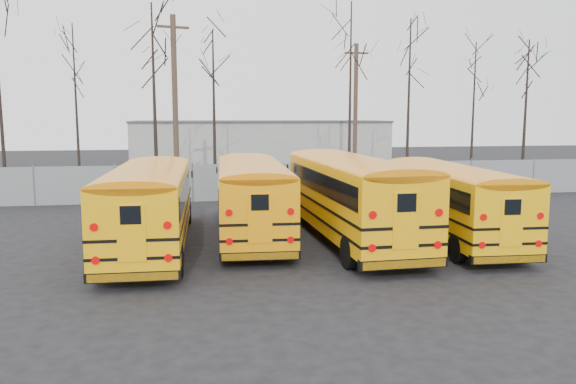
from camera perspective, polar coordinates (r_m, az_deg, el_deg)
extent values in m
plane|color=black|center=(19.20, 2.55, -6.08)|extent=(120.00, 120.00, 0.00)
cube|color=gray|center=(30.69, -2.18, 1.05)|extent=(40.00, 0.04, 2.00)
cube|color=#ABABA6|center=(50.64, -2.90, 4.85)|extent=(22.00, 8.00, 4.00)
cylinder|color=black|center=(16.73, -18.63, -6.88)|extent=(0.30, 0.97, 0.96)
cylinder|color=black|center=(16.47, -11.10, -6.84)|extent=(0.30, 0.97, 0.96)
cylinder|color=black|center=(24.57, -15.25, -2.13)|extent=(0.30, 0.97, 0.96)
cylinder|color=black|center=(24.39, -10.16, -2.05)|extent=(0.30, 0.97, 0.96)
cube|color=#FFAF09|center=(19.39, -13.95, -1.30)|extent=(2.65, 9.03, 2.27)
cube|color=#FFAF09|center=(24.71, -12.69, -0.86)|extent=(2.21, 1.70, 0.96)
cube|color=black|center=(19.13, -14.05, 0.11)|extent=(2.66, 8.07, 0.68)
cube|color=black|center=(20.31, -13.65, -2.88)|extent=(2.72, 10.69, 0.09)
cube|color=black|center=(20.23, -13.70, -1.54)|extent=(2.72, 10.69, 0.09)
cube|color=black|center=(15.38, -15.43, -8.23)|extent=(2.47, 0.28, 0.27)
cube|color=black|center=(25.55, -12.52, -1.78)|extent=(2.32, 0.25, 0.25)
cube|color=#FFAF09|center=(15.00, -15.64, -4.08)|extent=(0.72, 0.06, 1.50)
cylinder|color=#B20505|center=(15.29, -18.98, -6.59)|extent=(0.21, 0.04, 0.21)
cylinder|color=#B20505|center=(15.05, -12.06, -6.56)|extent=(0.21, 0.04, 0.21)
cylinder|color=#B20505|center=(15.10, -19.12, -3.40)|extent=(0.21, 0.04, 0.21)
cylinder|color=#B20505|center=(14.86, -12.16, -3.32)|extent=(0.21, 0.04, 0.21)
cylinder|color=black|center=(18.12, -6.57, -5.41)|extent=(0.32, 0.97, 0.96)
cylinder|color=black|center=(18.25, 0.28, -5.26)|extent=(0.32, 0.97, 0.96)
cylinder|color=black|center=(26.03, -6.66, -1.37)|extent=(0.32, 0.97, 0.96)
cylinder|color=black|center=(26.12, -1.90, -1.28)|extent=(0.32, 0.97, 0.96)
cube|color=#FF9A09|center=(21.00, -3.70, -0.42)|extent=(2.84, 9.03, 2.25)
cube|color=#FF9A09|center=(26.31, -4.32, -0.18)|extent=(2.24, 1.74, 0.96)
cube|color=black|center=(20.75, -3.69, 0.88)|extent=(2.83, 8.07, 0.67)
cube|color=black|center=(21.92, -3.80, -1.91)|extent=(2.95, 10.68, 0.09)
cube|color=black|center=(21.84, -3.81, -0.67)|extent=(2.95, 10.68, 0.09)
cube|color=black|center=(16.95, -2.85, -6.46)|extent=(2.46, 0.33, 0.27)
cube|color=black|center=(27.15, -4.38, -1.06)|extent=(2.31, 0.31, 0.25)
cube|color=#FF9A09|center=(16.60, -2.86, -2.69)|extent=(0.72, 0.07, 1.49)
cylinder|color=#B20505|center=(16.69, -5.97, -5.02)|extent=(0.21, 0.05, 0.21)
cylinder|color=#B20505|center=(16.82, 0.27, -4.89)|extent=(0.21, 0.05, 0.21)
cylinder|color=#B20505|center=(16.53, -6.01, -2.10)|extent=(0.21, 0.05, 0.21)
cylinder|color=#B20505|center=(16.65, 0.27, -1.99)|extent=(0.21, 0.05, 0.21)
cylinder|color=black|center=(17.08, 6.24, -6.10)|extent=(0.32, 1.04, 1.03)
cylinder|color=black|center=(17.91, 13.38, -5.61)|extent=(0.32, 1.04, 1.03)
cylinder|color=black|center=(25.29, 0.29, -1.50)|extent=(0.32, 1.04, 1.03)
cylinder|color=black|center=(25.86, 5.34, -1.33)|extent=(0.32, 1.04, 1.03)
cube|color=#FFAC09|center=(20.33, 6.56, -0.39)|extent=(2.87, 9.65, 2.42)
cube|color=#FFAC09|center=(25.82, 2.65, -0.16)|extent=(2.37, 1.82, 1.03)
cube|color=black|center=(20.07, 6.76, 1.05)|extent=(2.88, 8.62, 0.72)
cube|color=black|center=(21.27, 5.80, -2.05)|extent=(2.96, 11.42, 0.09)
cube|color=black|center=(21.19, 5.82, -0.68)|extent=(2.96, 11.42, 0.09)
cube|color=black|center=(16.28, 11.62, -7.10)|extent=(2.64, 0.31, 0.29)
cube|color=black|center=(26.69, 2.22, -1.13)|extent=(2.48, 0.28, 0.27)
cube|color=#FFAC09|center=(15.91, 11.90, -2.90)|extent=(0.77, 0.07, 1.60)
cylinder|color=#B20505|center=(15.69, 8.54, -5.65)|extent=(0.23, 0.05, 0.23)
cylinder|color=#B20505|center=(16.45, 14.99, -5.21)|extent=(0.23, 0.05, 0.23)
cylinder|color=#B20505|center=(15.50, 8.61, -2.32)|extent=(0.23, 0.05, 0.23)
cylinder|color=#B20505|center=(16.27, 15.10, -2.03)|extent=(0.23, 0.05, 0.23)
cylinder|color=black|center=(18.43, 16.83, -5.54)|extent=(0.30, 0.93, 0.92)
cylinder|color=black|center=(19.35, 22.49, -5.17)|extent=(0.30, 0.93, 0.92)
cylinder|color=black|center=(25.54, 9.91, -1.65)|extent=(0.30, 0.93, 0.92)
cylinder|color=black|center=(26.21, 14.27, -1.54)|extent=(0.30, 0.93, 0.92)
cube|color=#FFB509|center=(21.33, 16.30, -0.78)|extent=(2.72, 8.64, 2.16)
cube|color=#FFB509|center=(26.09, 11.92, -0.49)|extent=(2.14, 1.66, 0.92)
cube|color=black|center=(21.10, 16.55, 0.44)|extent=(2.71, 7.73, 0.64)
cube|color=black|center=(22.15, 15.45, -2.18)|extent=(2.82, 10.22, 0.08)
cube|color=black|center=(22.08, 15.49, -1.01)|extent=(2.82, 10.22, 0.08)
cube|color=black|center=(17.85, 21.44, -6.33)|extent=(2.36, 0.32, 0.26)
cube|color=black|center=(26.85, 11.39, -1.33)|extent=(2.21, 0.29, 0.24)
cube|color=#FFB509|center=(17.54, 21.77, -2.91)|extent=(0.69, 0.07, 1.42)
cylinder|color=#B20505|center=(17.26, 19.12, -5.13)|extent=(0.20, 0.05, 0.20)
cylinder|color=#B20505|center=(18.09, 24.12, -4.80)|extent=(0.20, 0.05, 0.20)
cylinder|color=#B20505|center=(17.10, 19.25, -2.42)|extent=(0.20, 0.05, 0.20)
cylinder|color=#B20505|center=(17.93, 24.27, -2.22)|extent=(0.20, 0.05, 0.20)
cylinder|color=#453627|center=(33.08, -11.39, 8.51)|extent=(0.32, 0.32, 10.20)
cube|color=#453627|center=(33.44, -11.60, 16.10)|extent=(1.79, 0.57, 0.14)
cylinder|color=#473328|center=(39.79, 6.86, 7.95)|extent=(0.29, 0.29, 9.48)
cube|color=#473328|center=(40.01, 6.96, 13.84)|extent=(1.69, 0.18, 0.13)
cone|color=black|center=(35.61, -20.70, 7.85)|extent=(0.26, 0.26, 9.88)
cone|color=black|center=(33.36, -13.42, 9.02)|extent=(0.26, 0.26, 10.87)
cone|color=black|center=(36.24, -7.53, 8.30)|extent=(0.26, 0.26, 9.91)
cone|color=black|center=(34.76, 6.32, 9.51)|extent=(0.26, 0.26, 11.33)
cone|color=black|center=(36.42, 12.15, 8.67)|extent=(0.26, 0.26, 10.52)
cone|color=black|center=(40.63, 18.29, 7.61)|extent=(0.26, 0.26, 9.48)
cone|color=black|center=(41.16, 22.97, 7.43)|extent=(0.26, 0.26, 9.55)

